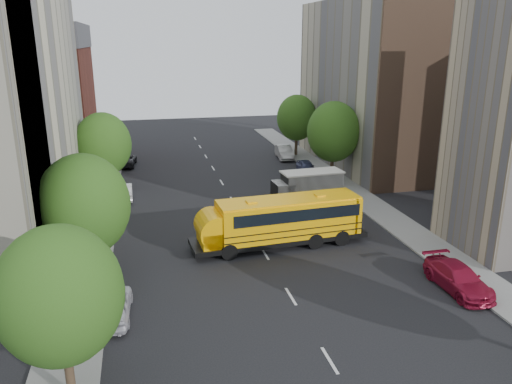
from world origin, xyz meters
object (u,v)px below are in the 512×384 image
object	(u,v)px
safari_truck	(307,186)
parked_car_1	(123,191)
school_bus	(278,220)
street_tree_1	(84,205)
parked_car_3	(458,278)
parked_car_4	(306,166)
parked_car_0	(113,305)
street_tree_0	(60,296)
street_tree_4	(333,132)
street_tree_2	(103,144)
street_tree_5	(297,118)
parked_car_5	(284,152)
parked_car_2	(125,160)

from	to	relation	value
safari_truck	parked_car_1	xyz separation A→B (m)	(-15.79, 4.84, -0.78)
parked_car_1	school_bus	bearing A→B (deg)	127.46
street_tree_1	school_bus	bearing A→B (deg)	14.48
parked_car_3	parked_car_4	size ratio (longest dim) A/B	1.31
parked_car_0	parked_car_1	distance (m)	20.71
street_tree_0	parked_car_1	xyz separation A→B (m)	(1.48, 26.67, -3.92)
street_tree_0	street_tree_4	xyz separation A→B (m)	(22.00, 28.00, 0.43)
street_tree_4	school_bus	size ratio (longest dim) A/B	0.65
parked_car_4	parked_car_1	bearing A→B (deg)	-161.88
street_tree_2	street_tree_4	bearing A→B (deg)	0.00
street_tree_5	parked_car_4	world-z (taller)	street_tree_5
school_bus	parked_car_0	xyz separation A→B (m)	(-10.78, -7.19, -1.20)
street_tree_1	parked_car_1	size ratio (longest dim) A/B	1.79
street_tree_2	street_tree_4	world-z (taller)	street_tree_4
street_tree_1	street_tree_5	xyz separation A→B (m)	(22.00, 30.00, -0.25)
parked_car_0	parked_car_5	distance (m)	37.77
street_tree_1	street_tree_5	size ratio (longest dim) A/B	1.05
safari_truck	street_tree_2	bearing A→B (deg)	156.96
parked_car_2	street_tree_2	bearing A→B (deg)	88.61
street_tree_0	school_bus	distance (m)	18.12
parked_car_0	parked_car_4	xyz separation A→B (m)	(19.20, 25.95, -0.09)
street_tree_1	parked_car_2	bearing A→B (deg)	87.27
street_tree_2	parked_car_0	size ratio (longest dim) A/B	1.75
parked_car_5	parked_car_4	bearing A→B (deg)	-80.91
street_tree_5	parked_car_3	world-z (taller)	street_tree_5
street_tree_5	school_bus	world-z (taller)	street_tree_5
street_tree_2	parked_car_3	xyz separation A→B (m)	(20.60, -23.39, -4.09)
parked_car_0	parked_car_4	bearing A→B (deg)	-123.60
parked_car_4	street_tree_5	bearing A→B (deg)	82.98
street_tree_2	parked_car_3	distance (m)	31.44
street_tree_4	street_tree_0	bearing A→B (deg)	-128.16
parked_car_4	safari_truck	bearing A→B (deg)	-105.45
street_tree_2	parked_car_2	size ratio (longest dim) A/B	1.57
school_bus	parked_car_4	distance (m)	20.60
safari_truck	parked_car_2	xyz separation A→B (m)	(-15.88, 17.50, -0.82)
street_tree_0	parked_car_2	distance (m)	39.55
safari_truck	street_tree_1	bearing A→B (deg)	-148.99
parked_car_0	parked_car_2	size ratio (longest dim) A/B	0.90
safari_truck	parked_car_4	size ratio (longest dim) A/B	1.77
street_tree_0	parked_car_3	bearing A→B (deg)	12.62
street_tree_1	parked_car_0	xyz separation A→B (m)	(1.40, -4.04, -4.20)
parked_car_1	parked_car_5	bearing A→B (deg)	-147.95
parked_car_2	parked_car_5	bearing A→B (deg)	-176.10
street_tree_2	parked_car_3	world-z (taller)	street_tree_2
street_tree_4	parked_car_1	world-z (taller)	street_tree_4
parked_car_2	parked_car_3	bearing A→B (deg)	124.60
street_tree_2	parked_car_3	bearing A→B (deg)	-48.63
parked_car_1	street_tree_5	bearing A→B (deg)	-147.87
street_tree_5	school_bus	bearing A→B (deg)	-110.08
street_tree_4	school_bus	world-z (taller)	street_tree_4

